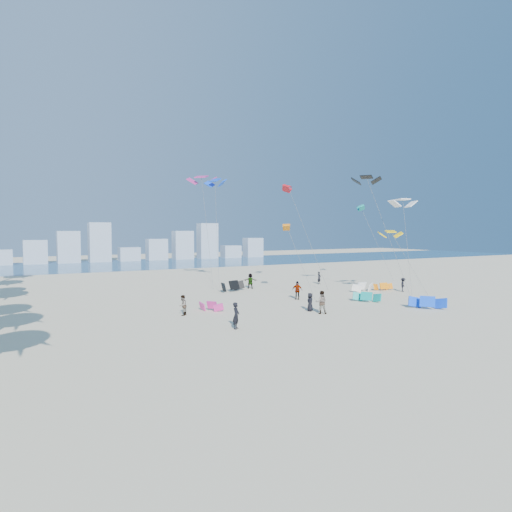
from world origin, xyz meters
TOP-DOWN VIEW (x-y plane):
  - ground at (0.00, 0.00)m, footprint 220.00×220.00m
  - ocean at (0.00, 72.00)m, footprint 220.00×220.00m
  - kitesurfer_near at (-2.60, 8.68)m, footprint 0.78×0.79m
  - kitesurfer_mid at (6.01, 10.48)m, footprint 1.15×1.10m
  - kitesurfers_far at (9.19, 20.10)m, footprint 27.17×16.56m
  - grounded_kites at (11.93, 17.37)m, footprint 24.47×20.98m
  - flying_kites at (13.23, 25.20)m, footprint 26.03×24.59m
  - distant_skyline at (-1.19, 82.00)m, footprint 85.00×3.00m

SIDE VIEW (x-z plane):
  - ground at x=0.00m, z-range 0.00..0.00m
  - ocean at x=0.00m, z-range 0.01..0.01m
  - grounded_kites at x=11.93m, z-range -0.07..1.02m
  - kitesurfers_far at x=9.19m, z-range -0.06..1.73m
  - kitesurfer_near at x=-2.60m, z-range 0.00..1.83m
  - kitesurfer_mid at x=6.01m, z-range 0.00..1.87m
  - distant_skyline at x=-1.19m, z-range -1.11..7.29m
  - flying_kites at x=13.23m, z-range 4.20..18.34m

